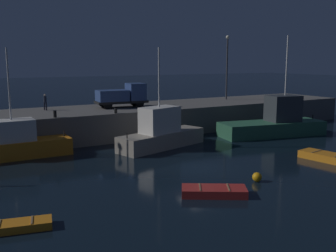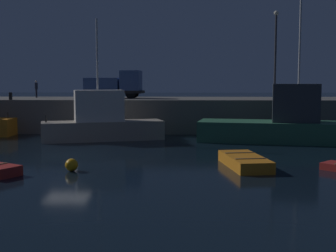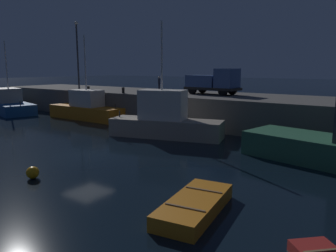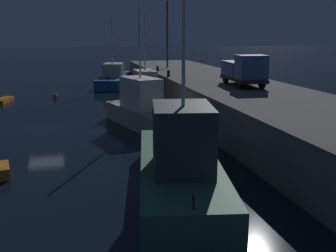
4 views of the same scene
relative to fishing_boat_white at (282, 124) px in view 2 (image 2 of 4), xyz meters
name	(u,v)px [view 2 (image 2 of 4)]	position (x,y,z in m)	size (l,w,h in m)	color
ground_plane	(67,156)	(-13.73, -6.40, -1.28)	(320.00, 320.00, 0.00)	black
pier_quay	(108,114)	(-13.73, 8.68, 0.11)	(57.53, 8.64, 2.78)	#5B5956
fishing_boat_white	(282,124)	(0.00, 0.00, 0.00)	(11.41, 5.39, 10.13)	#2D6647
fishing_trawler_green	(102,122)	(-12.93, 0.73, 0.05)	(9.06, 4.76, 8.76)	gray
dinghy_red_small	(245,161)	(-3.95, -9.65, -1.00)	(2.30, 4.40, 0.60)	orange
mooring_buoy_near	(72,165)	(-12.34, -10.95, -0.98)	(0.61, 0.61, 0.61)	orange
lamp_post_east	(276,47)	(1.51, 10.05, 6.12)	(0.44, 0.44, 7.91)	#38383D
utility_truck	(115,85)	(-13.05, 8.88, 2.73)	(5.53, 2.48, 2.48)	black
dockworker	(36,88)	(-20.74, 10.29, 2.41)	(0.39, 0.40, 1.60)	black
bollard_west	(78,97)	(-15.57, 4.71, 1.74)	(0.28, 0.28, 0.48)	black
bollard_east	(11,96)	(-21.14, 4.82, 1.81)	(0.28, 0.28, 0.61)	black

